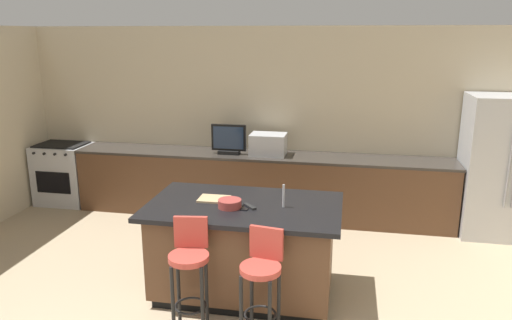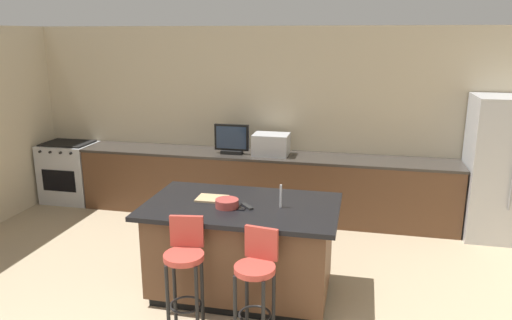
{
  "view_description": "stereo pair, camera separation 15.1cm",
  "coord_description": "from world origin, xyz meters",
  "px_view_note": "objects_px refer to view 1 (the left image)",
  "views": [
    {
      "loc": [
        1.08,
        -1.87,
        2.5
      ],
      "look_at": [
        0.11,
        3.17,
        1.16
      ],
      "focal_mm": 33.9,
      "sensor_mm": 36.0,
      "label": 1
    },
    {
      "loc": [
        1.23,
        -1.84,
        2.5
      ],
      "look_at": [
        0.11,
        3.17,
        1.16
      ],
      "focal_mm": 33.9,
      "sensor_mm": 36.0,
      "label": 2
    }
  ],
  "objects_px": {
    "cutting_board": "(214,199)",
    "range_oven": "(64,173)",
    "kitchen_island": "(244,248)",
    "cell_phone": "(245,208)",
    "refrigerator": "(502,167)",
    "microwave": "(268,144)",
    "bar_stool_left": "(190,266)",
    "tv_monitor": "(229,140)",
    "bar_stool_right": "(262,276)",
    "fruit_bowl": "(230,204)",
    "tv_remote": "(250,206)"
  },
  "relations": [
    {
      "from": "kitchen_island",
      "to": "bar_stool_right",
      "type": "relative_size",
      "value": 1.92
    },
    {
      "from": "kitchen_island",
      "to": "cutting_board",
      "type": "relative_size",
      "value": 6.28
    },
    {
      "from": "fruit_bowl",
      "to": "cell_phone",
      "type": "xyz_separation_m",
      "value": [
        0.15,
        0.01,
        -0.03
      ]
    },
    {
      "from": "microwave",
      "to": "cell_phone",
      "type": "relative_size",
      "value": 3.2
    },
    {
      "from": "range_oven",
      "to": "bar_stool_right",
      "type": "height_order",
      "value": "bar_stool_right"
    },
    {
      "from": "range_oven",
      "to": "fruit_bowl",
      "type": "bearing_deg",
      "value": -35.3
    },
    {
      "from": "bar_stool_right",
      "to": "cutting_board",
      "type": "height_order",
      "value": "bar_stool_right"
    },
    {
      "from": "range_oven",
      "to": "refrigerator",
      "type": "bearing_deg",
      "value": -0.5
    },
    {
      "from": "range_oven",
      "to": "cutting_board",
      "type": "xyz_separation_m",
      "value": [
        2.93,
        -2.04,
        0.49
      ]
    },
    {
      "from": "fruit_bowl",
      "to": "cutting_board",
      "type": "xyz_separation_m",
      "value": [
        -0.2,
        0.18,
        -0.03
      ]
    },
    {
      "from": "range_oven",
      "to": "fruit_bowl",
      "type": "height_order",
      "value": "fruit_bowl"
    },
    {
      "from": "kitchen_island",
      "to": "fruit_bowl",
      "type": "height_order",
      "value": "fruit_bowl"
    },
    {
      "from": "range_oven",
      "to": "kitchen_island",
      "type": "bearing_deg",
      "value": -33.05
    },
    {
      "from": "kitchen_island",
      "to": "tv_monitor",
      "type": "distance_m",
      "value": 2.25
    },
    {
      "from": "range_oven",
      "to": "bar_stool_left",
      "type": "bearing_deg",
      "value": -43.83
    },
    {
      "from": "cell_phone",
      "to": "bar_stool_right",
      "type": "bearing_deg",
      "value": -64.54
    },
    {
      "from": "cutting_board",
      "to": "tv_monitor",
      "type": "bearing_deg",
      "value": 99.85
    },
    {
      "from": "range_oven",
      "to": "fruit_bowl",
      "type": "distance_m",
      "value": 3.87
    },
    {
      "from": "bar_stool_right",
      "to": "refrigerator",
      "type": "bearing_deg",
      "value": 56.14
    },
    {
      "from": "bar_stool_left",
      "to": "cutting_board",
      "type": "relative_size",
      "value": 3.44
    },
    {
      "from": "kitchen_island",
      "to": "microwave",
      "type": "height_order",
      "value": "microwave"
    },
    {
      "from": "kitchen_island",
      "to": "fruit_bowl",
      "type": "bearing_deg",
      "value": -136.04
    },
    {
      "from": "tv_monitor",
      "to": "cell_phone",
      "type": "bearing_deg",
      "value": -72.14
    },
    {
      "from": "cutting_board",
      "to": "range_oven",
      "type": "bearing_deg",
      "value": 145.16
    },
    {
      "from": "kitchen_island",
      "to": "bar_stool_right",
      "type": "height_order",
      "value": "bar_stool_right"
    },
    {
      "from": "microwave",
      "to": "cutting_board",
      "type": "height_order",
      "value": "microwave"
    },
    {
      "from": "microwave",
      "to": "fruit_bowl",
      "type": "distance_m",
      "value": 2.22
    },
    {
      "from": "refrigerator",
      "to": "microwave",
      "type": "relative_size",
      "value": 3.72
    },
    {
      "from": "tv_monitor",
      "to": "range_oven",
      "type": "bearing_deg",
      "value": 178.87
    },
    {
      "from": "cell_phone",
      "to": "refrigerator",
      "type": "bearing_deg",
      "value": 38.84
    },
    {
      "from": "range_oven",
      "to": "tv_monitor",
      "type": "relative_size",
      "value": 1.91
    },
    {
      "from": "cell_phone",
      "to": "cutting_board",
      "type": "relative_size",
      "value": 0.51
    },
    {
      "from": "cell_phone",
      "to": "cutting_board",
      "type": "xyz_separation_m",
      "value": [
        -0.35,
        0.17,
        0.01
      ]
    },
    {
      "from": "range_oven",
      "to": "cutting_board",
      "type": "bearing_deg",
      "value": -34.84
    },
    {
      "from": "kitchen_island",
      "to": "tv_remote",
      "type": "height_order",
      "value": "tv_remote"
    },
    {
      "from": "bar_stool_right",
      "to": "kitchen_island",
      "type": "bearing_deg",
      "value": 122.49
    },
    {
      "from": "refrigerator",
      "to": "tv_remote",
      "type": "bearing_deg",
      "value": -142.65
    },
    {
      "from": "microwave",
      "to": "bar_stool_left",
      "type": "xyz_separation_m",
      "value": [
        -0.2,
        -2.81,
        -0.43
      ]
    },
    {
      "from": "fruit_bowl",
      "to": "tv_remote",
      "type": "height_order",
      "value": "fruit_bowl"
    },
    {
      "from": "microwave",
      "to": "cell_phone",
      "type": "bearing_deg",
      "value": -86.03
    },
    {
      "from": "cutting_board",
      "to": "tv_remote",
      "type": "bearing_deg",
      "value": -20.22
    },
    {
      "from": "tv_monitor",
      "to": "tv_remote",
      "type": "height_order",
      "value": "tv_monitor"
    },
    {
      "from": "kitchen_island",
      "to": "cutting_board",
      "type": "xyz_separation_m",
      "value": [
        -0.32,
        0.07,
        0.46
      ]
    },
    {
      "from": "refrigerator",
      "to": "fruit_bowl",
      "type": "relative_size",
      "value": 8.18
    },
    {
      "from": "kitchen_island",
      "to": "tv_remote",
      "type": "distance_m",
      "value": 0.48
    },
    {
      "from": "tv_monitor",
      "to": "cutting_board",
      "type": "distance_m",
      "value": 2.02
    },
    {
      "from": "bar_stool_right",
      "to": "cutting_board",
      "type": "xyz_separation_m",
      "value": [
        -0.61,
        0.76,
        0.37
      ]
    },
    {
      "from": "kitchen_island",
      "to": "cell_phone",
      "type": "relative_size",
      "value": 12.27
    },
    {
      "from": "tv_remote",
      "to": "cutting_board",
      "type": "relative_size",
      "value": 0.58
    },
    {
      "from": "fruit_bowl",
      "to": "kitchen_island",
      "type": "bearing_deg",
      "value": 43.96
    }
  ]
}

